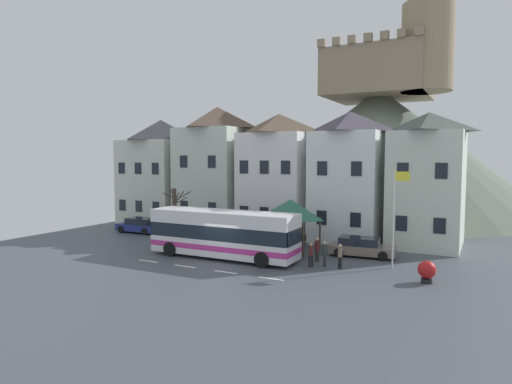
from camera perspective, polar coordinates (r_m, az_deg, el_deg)
The scene contains 20 objects.
ground_plane at distance 28.92m, azimuth -4.67°, elevation -9.22°, with size 40.00×60.00×0.07m.
townhouse_00 at distance 47.18m, azimuth -12.12°, elevation 2.61°, with size 6.49×7.01×10.70m.
townhouse_01 at distance 42.81m, azimuth -5.02°, elevation 3.14°, with size 6.16×6.61×11.64m.
townhouse_02 at distance 39.15m, azimuth 2.94°, elevation 2.28°, with size 5.80×5.69×10.62m.
townhouse_03 at distance 36.95m, azimuth 11.98°, elevation 2.00°, with size 5.38×5.75×10.55m.
townhouse_04 at distance 36.38m, azimuth 21.29°, elevation 1.52°, with size 5.11×6.93×10.25m.
hilltop_castle at distance 58.54m, azimuth 15.51°, elevation 5.69°, with size 39.86×39.86×24.10m.
transit_bus at distance 30.04m, azimuth -4.27°, elevation -5.48°, with size 10.49×2.83×3.20m.
bus_shelter at distance 31.85m, azimuth 4.50°, elevation -2.25°, with size 3.60×3.60×3.81m.
parked_car_00 at distance 31.45m, azimuth 13.47°, elevation -6.94°, with size 4.56×2.14×1.32m.
parked_car_01 at distance 37.39m, azimuth -5.60°, elevation -5.07°, with size 4.08×2.41×1.25m.
parked_car_02 at distance 41.52m, azimuth -14.78°, elevation -4.20°, with size 4.18×2.05×1.33m.
pedestrian_00 at distance 27.81m, azimuth 10.82°, elevation -8.14°, with size 0.28×0.36×1.53m.
pedestrian_01 at distance 28.11m, azimuth 8.86°, elevation -7.63°, with size 0.35×0.35×1.60m.
pedestrian_02 at distance 29.39m, azimuth 7.92°, elevation -7.16°, with size 0.35×0.35×1.58m.
pedestrian_03 at distance 27.91m, azimuth 7.12°, elevation -7.89°, with size 0.28×0.28×1.51m.
public_bench at distance 34.31m, azimuth 5.21°, elevation -6.19°, with size 1.53×0.48×0.87m.
flagpole at distance 28.25m, azimuth 17.55°, elevation -2.35°, with size 0.95×0.10×6.03m.
harbour_buoy at distance 25.99m, azimuth 21.23°, elevation -9.45°, with size 0.97×0.97×1.22m.
bare_tree_00 at distance 36.55m, azimuth -10.47°, elevation -2.68°, with size 1.73×2.07×4.77m.
Camera 1 is at (15.14, -23.67, 6.81)m, focal length 30.94 mm.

